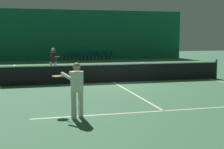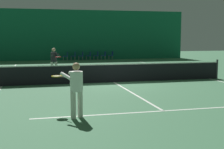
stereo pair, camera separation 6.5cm
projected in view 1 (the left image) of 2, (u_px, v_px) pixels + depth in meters
ground_plane at (113, 82)px, 16.06m from camera, size 60.00×60.00×0.00m
backdrop_curtain at (74, 35)px, 31.04m from camera, size 23.00×0.12×4.96m
court_line_baseline_far at (80, 63)px, 27.52m from camera, size 11.00×0.10×0.00m
court_line_service_far at (91, 69)px, 22.22m from camera, size 8.25×0.10×0.00m
court_line_service_near at (164, 111)px, 9.91m from camera, size 8.25×0.10×0.00m
court_line_sideline_left at (1, 86)px, 14.73m from camera, size 0.10×23.80×0.00m
court_line_sideline_right at (209, 79)px, 17.40m from camera, size 0.10×23.80×0.00m
court_line_centre at (113, 82)px, 16.06m from camera, size 0.10×12.80×0.00m
tennis_net at (113, 72)px, 16.00m from camera, size 12.00×0.10×1.07m
player_near at (76, 86)px, 8.96m from camera, size 0.98×1.32×1.61m
player_far at (53, 59)px, 18.94m from camera, size 0.61×1.39×1.65m
courtside_chair_0 at (65, 55)px, 30.52m from camera, size 0.44×0.44×0.84m
courtside_chair_1 at (73, 55)px, 30.71m from camera, size 0.44×0.44×0.84m
courtside_chair_2 at (80, 55)px, 30.89m from camera, size 0.44×0.44×0.84m
courtside_chair_3 at (88, 55)px, 31.08m from camera, size 0.44×0.44×0.84m
courtside_chair_4 at (95, 55)px, 31.26m from camera, size 0.44×0.44×0.84m
courtside_chair_5 at (103, 55)px, 31.45m from camera, size 0.44×0.44×0.84m
courtside_chair_6 at (110, 55)px, 31.63m from camera, size 0.44×0.44×0.84m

